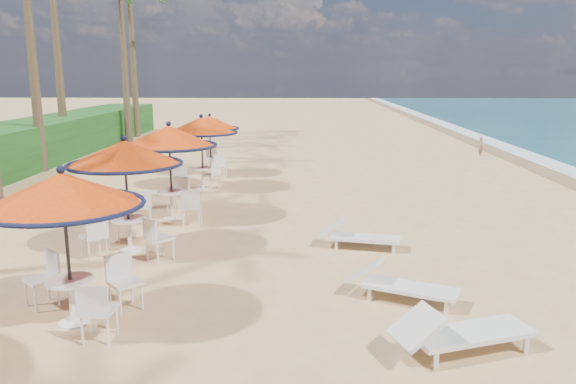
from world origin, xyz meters
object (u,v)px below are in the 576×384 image
(station_0, at_px, (67,209))
(station_2, at_px, (169,148))
(station_4, at_px, (210,128))
(lounger_mid, at_px, (400,284))
(station_1, at_px, (124,167))
(station_3, at_px, (201,132))
(lounger_near, at_px, (459,332))
(lounger_far, at_px, (357,235))

(station_0, distance_m, station_2, 6.48)
(station_0, xyz_separation_m, station_4, (0.03, 13.31, -0.05))
(station_2, bearing_deg, station_4, 90.22)
(station_2, xyz_separation_m, lounger_mid, (5.27, -5.43, -1.64))
(station_1, relative_size, station_4, 1.09)
(station_1, relative_size, station_3, 1.02)
(station_2, height_order, lounger_mid, station_2)
(station_1, distance_m, station_4, 9.67)
(station_1, height_order, station_2, station_2)
(station_2, height_order, station_3, station_2)
(station_2, bearing_deg, station_0, -90.46)
(station_1, bearing_deg, station_3, 86.32)
(station_0, xyz_separation_m, lounger_near, (5.84, -0.87, -1.52))
(station_0, relative_size, lounger_mid, 1.31)
(station_0, distance_m, station_3, 10.50)
(station_4, relative_size, lounger_far, 1.27)
(station_3, height_order, lounger_mid, station_3)
(station_0, height_order, station_2, station_2)
(station_4, xyz_separation_m, lounger_mid, (5.30, -12.26, -1.51))
(station_3, distance_m, lounger_far, 8.16)
(station_1, height_order, lounger_near, station_1)
(station_1, distance_m, station_3, 6.87)
(station_3, xyz_separation_m, lounger_far, (4.70, -6.46, -1.65))
(station_1, bearing_deg, station_4, 88.22)
(station_3, relative_size, lounger_mid, 1.31)
(station_2, distance_m, lounger_mid, 7.74)
(station_1, xyz_separation_m, lounger_mid, (5.60, -2.60, -1.59))
(station_3, height_order, station_4, station_3)
(lounger_mid, bearing_deg, station_2, 159.02)
(station_0, height_order, lounger_mid, station_0)
(station_3, height_order, lounger_far, station_3)
(lounger_near, height_order, lounger_mid, lounger_near)
(station_1, bearing_deg, station_2, 83.42)
(station_3, bearing_deg, station_2, -91.62)
(lounger_near, xyz_separation_m, lounger_mid, (-0.51, 1.92, -0.03))
(station_3, relative_size, lounger_near, 1.17)
(station_0, relative_size, lounger_far, 1.36)
(lounger_mid, bearing_deg, station_1, 179.99)
(station_2, height_order, lounger_near, station_2)
(lounger_mid, bearing_deg, station_4, 138.22)
(station_1, distance_m, lounger_mid, 6.37)
(station_0, xyz_separation_m, lounger_mid, (5.32, 1.05, -1.56))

